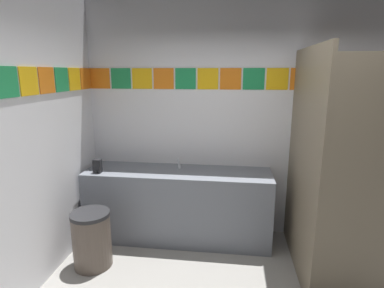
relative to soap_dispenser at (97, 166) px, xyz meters
name	(u,v)px	position (x,y,z in m)	size (l,w,h in m)	color
wall_back	(241,120)	(1.65, 0.52, 0.50)	(3.78, 0.09, 2.90)	silver
vanity_counter	(178,204)	(0.92, 0.18, -0.51)	(2.22, 0.60, 0.87)	slate
faucet_center	(179,165)	(0.92, 0.27, -0.03)	(0.04, 0.10, 0.14)	silver
soap_dispenser	(97,166)	(0.00, 0.00, 0.00)	(0.09, 0.09, 0.16)	black
stall_divider	(328,172)	(2.44, -0.45, 0.18)	(0.92, 1.36, 2.26)	#726651
toilet	(345,228)	(2.85, 0.08, -0.64)	(0.39, 0.49, 0.74)	white
trash_bin	(92,239)	(0.12, -0.51, -0.64)	(0.41, 0.41, 0.61)	brown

